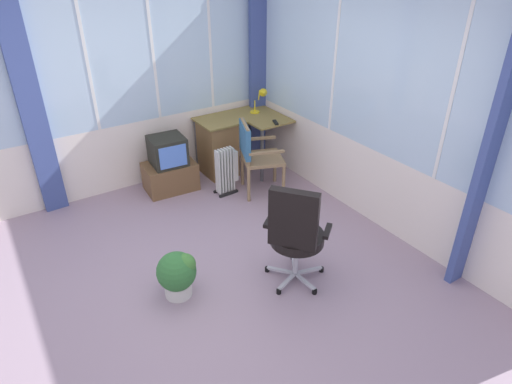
{
  "coord_description": "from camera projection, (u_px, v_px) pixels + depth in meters",
  "views": [
    {
      "loc": [
        -1.54,
        -2.94,
        2.84
      ],
      "look_at": [
        0.61,
        0.34,
        0.59
      ],
      "focal_mm": 31.02,
      "sensor_mm": 36.0,
      "label": 1
    }
  ],
  "objects": [
    {
      "name": "wooden_armchair",
      "position": [
        253.0,
        149.0,
        5.42
      ],
      "size": [
        0.63,
        0.62,
        0.94
      ],
      "color": "#8D724D",
      "rests_on": "ground"
    },
    {
      "name": "desk_lamp",
      "position": [
        262.0,
        97.0,
        5.97
      ],
      "size": [
        0.24,
        0.2,
        0.34
      ],
      "color": "yellow",
      "rests_on": "desk"
    },
    {
      "name": "ground",
      "position": [
        223.0,
        279.0,
        4.3
      ],
      "size": [
        4.86,
        5.5,
        0.06
      ],
      "primitive_type": "cube",
      "color": "gray"
    },
    {
      "name": "curtain_north_left",
      "position": [
        30.0,
        103.0,
        4.72
      ],
      "size": [
        0.26,
        0.08,
        2.64
      ],
      "primitive_type": "cube",
      "rotation": [
        0.0,
        0.0,
        0.06
      ],
      "color": "#3E508E",
      "rests_on": "ground"
    },
    {
      "name": "tv_remote",
      "position": [
        276.0,
        122.0,
        5.72
      ],
      "size": [
        0.09,
        0.16,
        0.02
      ],
      "primitive_type": "cube",
      "rotation": [
        0.0,
        0.0,
        -0.37
      ],
      "color": "black",
      "rests_on": "desk"
    },
    {
      "name": "tv_on_stand",
      "position": [
        169.0,
        167.0,
        5.63
      ],
      "size": [
        0.67,
        0.48,
        0.72
      ],
      "color": "brown",
      "rests_on": "ground"
    },
    {
      "name": "office_chair",
      "position": [
        295.0,
        231.0,
        3.91
      ],
      "size": [
        0.61,
        0.61,
        1.06
      ],
      "color": "#B7B7BF",
      "rests_on": "ground"
    },
    {
      "name": "curtain_corner",
      "position": [
        258.0,
        67.0,
        6.06
      ],
      "size": [
        0.26,
        0.09,
        2.64
      ],
      "primitive_type": "cube",
      "rotation": [
        0.0,
        0.0,
        -0.09
      ],
      "color": "#3E508E",
      "rests_on": "ground"
    },
    {
      "name": "desk",
      "position": [
        220.0,
        145.0,
        6.0
      ],
      "size": [
        1.11,
        0.86,
        0.77
      ],
      "color": "olive",
      "rests_on": "ground"
    },
    {
      "name": "east_window_panel",
      "position": [
        384.0,
        105.0,
        4.53
      ],
      "size": [
        0.07,
        4.5,
        2.74
      ],
      "color": "white",
      "rests_on": "ground"
    },
    {
      "name": "potted_plant",
      "position": [
        178.0,
        273.0,
        3.95
      ],
      "size": [
        0.36,
        0.36,
        0.45
      ],
      "color": "silver",
      "rests_on": "ground"
    },
    {
      "name": "curtain_east_far",
      "position": [
        491.0,
        153.0,
        3.62
      ],
      "size": [
        0.26,
        0.07,
        2.64
      ],
      "primitive_type": "cube",
      "rotation": [
        0.0,
        0.0,
        0.01
      ],
      "color": "#3E508E",
      "rests_on": "ground"
    },
    {
      "name": "space_heater",
      "position": [
        227.0,
        170.0,
        5.56
      ],
      "size": [
        0.31,
        0.18,
        0.61
      ],
      "color": "silver",
      "rests_on": "ground"
    },
    {
      "name": "north_window_panel",
      "position": [
        124.0,
        81.0,
        5.26
      ],
      "size": [
        3.86,
        0.07,
        2.74
      ],
      "color": "white",
      "rests_on": "ground"
    }
  ]
}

